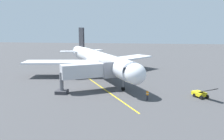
# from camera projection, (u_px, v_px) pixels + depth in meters

# --- Properties ---
(ground_plane) EXTENTS (220.00, 220.00, 0.00)m
(ground_plane) POSITION_uv_depth(u_px,v_px,m) (104.00, 76.00, 57.18)
(ground_plane) COLOR #424244
(apron_lead_in_line) EXTENTS (19.79, 35.00, 0.01)m
(apron_lead_in_line) POSITION_uv_depth(u_px,v_px,m) (94.00, 82.00, 50.93)
(apron_lead_in_line) COLOR yellow
(apron_lead_in_line) RESTS_ON ground
(airplane) EXTENTS (31.01, 36.78, 11.50)m
(airplane) POSITION_uv_depth(u_px,v_px,m) (99.00, 60.00, 56.31)
(airplane) COLOR silver
(airplane) RESTS_ON ground
(jet_bridge) EXTENTS (10.85, 7.62, 5.40)m
(jet_bridge) POSITION_uv_depth(u_px,v_px,m) (91.00, 71.00, 44.09)
(jet_bridge) COLOR #B7B7BC
(jet_bridge) RESTS_ON ground
(ground_crew_marshaller) EXTENTS (0.43, 0.47, 1.71)m
(ground_crew_marshaller) POSITION_uv_depth(u_px,v_px,m) (147.00, 95.00, 38.62)
(ground_crew_marshaller) COLOR #23232D
(ground_crew_marshaller) RESTS_ON ground
(belt_loader_near_nose) EXTENTS (3.42, 4.53, 2.32)m
(belt_loader_near_nose) POSITION_uv_depth(u_px,v_px,m) (201.00, 93.00, 40.09)
(belt_loader_near_nose) COLOR yellow
(belt_loader_near_nose) RESTS_ON ground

